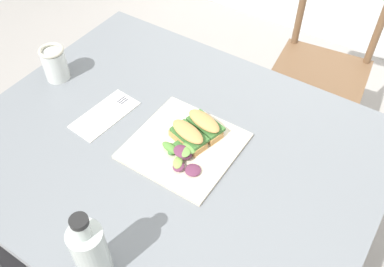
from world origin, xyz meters
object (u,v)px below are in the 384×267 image
Objects in this scene: fork_on_napkin at (109,111)px; dining_table at (171,173)px; sandwich_half_front at (188,135)px; sandwich_half_back at (204,125)px; chair_wooden_far at (322,69)px; bottle_cold_brew at (91,254)px; plate_lunch at (184,146)px; mason_jar_iced_tea at (55,65)px.

dining_table is at bearing -2.39° from fork_on_napkin.
sandwich_half_front is 0.06m from sandwich_half_back.
chair_wooden_far is 1.05m from fork_on_napkin.
dining_table is 0.17m from sandwich_half_front.
sandwich_half_front and sandwich_half_back have the same top height.
fork_on_napkin is (-0.27, -0.02, -0.03)m from sandwich_half_front.
bottle_cold_brew is (0.04, -0.43, 0.04)m from sandwich_half_front.
plate_lunch is at bearing -96.88° from chair_wooden_far.
dining_table is at bearing -121.76° from sandwich_half_back.
dining_table is 0.97m from chair_wooden_far.
sandwich_half_back is 0.30m from fork_on_napkin.
plate_lunch is 2.51× the size of mason_jar_iced_tea.
bottle_cold_brew is (0.31, -0.40, 0.07)m from fork_on_napkin.
fork_on_napkin is (-0.38, -0.94, 0.30)m from chair_wooden_far.
mason_jar_iced_tea is at bearing -174.68° from sandwich_half_back.
sandwich_half_front is 1.07× the size of mason_jar_iced_tea.
fork_on_napkin is at bearing -163.79° from sandwich_half_back.
plate_lunch is (0.04, 0.02, 0.13)m from dining_table.
sandwich_half_front is at bearing -1.00° from mason_jar_iced_tea.
mason_jar_iced_tea is at bearing 177.38° from plate_lunch.
chair_wooden_far is 0.92m from sandwich_half_back.
mason_jar_iced_tea is (-0.52, 0.01, 0.01)m from sandwich_half_front.
chair_wooden_far is at bearing 80.96° from dining_table.
sandwich_half_front is (0.00, 0.01, 0.03)m from plate_lunch.
sandwich_half_back is at bearing 58.24° from dining_table.
fork_on_napkin is at bearing -7.78° from mason_jar_iced_tea.
dining_table is 0.45m from bottle_cold_brew.
fork_on_napkin is 0.26m from mason_jar_iced_tea.
sandwich_half_front is 0.52m from mason_jar_iced_tea.
fork_on_napkin is at bearing 127.87° from bottle_cold_brew.
dining_table is at bearing -140.63° from sandwich_half_front.
bottle_cold_brew reaches higher than mason_jar_iced_tea.
chair_wooden_far is (0.15, 0.95, -0.17)m from dining_table.
dining_table is 9.39× the size of sandwich_half_front.
mason_jar_iced_tea is (-0.48, 0.04, 0.18)m from dining_table.
dining_table is 6.20× the size of fork_on_napkin.
chair_wooden_far reaches higher than mason_jar_iced_tea.
dining_table is 9.39× the size of sandwich_half_back.
plate_lunch is at bearing 95.77° from bottle_cold_brew.
chair_wooden_far is at bearing 67.81° from fork_on_napkin.
bottle_cold_brew is (0.02, -0.49, 0.04)m from sandwich_half_back.
dining_table is 1.32× the size of chair_wooden_far.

